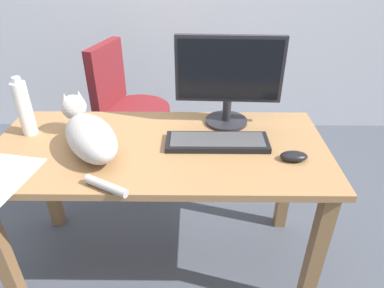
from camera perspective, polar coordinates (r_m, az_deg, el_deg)
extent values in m
plane|color=#474C56|center=(1.96, -4.37, -18.26)|extent=(8.00, 8.00, 0.00)
cube|color=#9E7247|center=(1.50, -5.44, -0.77)|extent=(1.44, 0.65, 0.03)
cube|color=olive|center=(1.73, -28.93, -15.44)|extent=(0.06, 0.06, 0.68)
cube|color=olive|center=(1.60, 19.65, -16.91)|extent=(0.06, 0.06, 0.68)
cube|color=olive|center=(2.08, -22.73, -4.99)|extent=(0.06, 0.06, 0.68)
cube|color=olive|center=(1.98, 15.35, -5.44)|extent=(0.06, 0.06, 0.68)
cylinder|color=black|center=(2.54, -8.27, -4.31)|extent=(0.48, 0.48, 0.04)
cylinder|color=black|center=(2.42, -8.65, -0.29)|extent=(0.06, 0.06, 0.46)
cylinder|color=maroon|center=(2.30, -9.16, 5.22)|extent=(0.44, 0.44, 0.06)
cube|color=maroon|center=(2.30, -13.92, 10.93)|extent=(0.16, 0.35, 0.40)
cylinder|color=#232328|center=(1.67, 5.65, 3.80)|extent=(0.20, 0.20, 0.01)
cylinder|color=#232328|center=(1.65, 5.76, 5.57)|extent=(0.04, 0.04, 0.10)
cube|color=#232328|center=(1.57, 6.15, 12.14)|extent=(0.48, 0.05, 0.30)
cube|color=black|center=(1.56, 6.17, 11.97)|extent=(0.45, 0.02, 0.27)
cube|color=black|center=(1.49, 4.16, 0.32)|extent=(0.44, 0.15, 0.02)
cube|color=#444447|center=(1.48, 4.18, 0.78)|extent=(0.40, 0.12, 0.00)
ellipsoid|color=#B2ADA8|center=(1.45, -16.30, 1.02)|extent=(0.35, 0.40, 0.15)
sphere|color=#B2ADA8|center=(1.62, -18.91, 5.79)|extent=(0.11, 0.11, 0.11)
cone|color=#B2ADA8|center=(1.59, -20.25, 7.10)|extent=(0.04, 0.04, 0.04)
cone|color=#B2ADA8|center=(1.60, -18.17, 7.66)|extent=(0.04, 0.04, 0.04)
cylinder|color=#B2ADA8|center=(1.26, -13.99, -6.72)|extent=(0.17, 0.11, 0.03)
ellipsoid|color=black|center=(1.44, 16.44, -1.94)|extent=(0.11, 0.06, 0.04)
cube|color=white|center=(1.48, -29.10, -4.94)|extent=(0.26, 0.33, 0.00)
cylinder|color=silver|center=(1.69, -25.90, 5.22)|extent=(0.06, 0.06, 0.24)
cylinder|color=silver|center=(1.64, -26.99, 9.41)|extent=(0.04, 0.04, 0.02)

